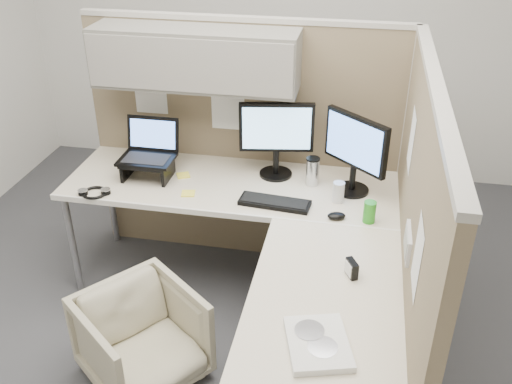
% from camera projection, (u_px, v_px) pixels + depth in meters
% --- Properties ---
extents(ground, '(4.50, 4.50, 0.00)m').
position_uv_depth(ground, '(231.00, 339.00, 3.30)').
color(ground, '#39393E').
rests_on(ground, ground).
extents(partition_back, '(2.00, 0.36, 1.63)m').
position_uv_depth(partition_back, '(223.00, 106.00, 3.49)').
color(partition_back, '#806E54').
rests_on(partition_back, ground).
extents(partition_right, '(0.07, 2.03, 1.63)m').
position_uv_depth(partition_right, '(410.00, 247.00, 2.68)').
color(partition_right, '#806E54').
rests_on(partition_right, ground).
extents(desk, '(2.00, 1.98, 0.73)m').
position_uv_depth(desk, '(256.00, 230.00, 3.04)').
color(desk, beige).
rests_on(desk, ground).
extents(office_chair, '(0.74, 0.75, 0.56)m').
position_uv_depth(office_chair, '(142.00, 335.00, 2.93)').
color(office_chair, '#B3AF8E').
rests_on(office_chair, ground).
extents(monitor_left, '(0.44, 0.20, 0.47)m').
position_uv_depth(monitor_left, '(276.00, 134.00, 3.36)').
color(monitor_left, black).
rests_on(monitor_left, desk).
extents(monitor_right, '(0.35, 0.32, 0.47)m').
position_uv_depth(monitor_right, '(355.00, 148.00, 3.19)').
color(monitor_right, black).
rests_on(monitor_right, desk).
extents(laptop_station, '(0.32, 0.28, 0.34)m').
position_uv_depth(laptop_station, '(149.00, 156.00, 3.43)').
color(laptop_station, black).
rests_on(laptop_station, desk).
extents(keyboard, '(0.41, 0.17, 0.02)m').
position_uv_depth(keyboard, '(275.00, 203.00, 3.18)').
color(keyboard, black).
rests_on(keyboard, desk).
extents(mouse, '(0.11, 0.09, 0.04)m').
position_uv_depth(mouse, '(336.00, 216.00, 3.05)').
color(mouse, black).
rests_on(mouse, desk).
extents(travel_mug, '(0.08, 0.08, 0.17)m').
position_uv_depth(travel_mug, '(313.00, 171.00, 3.35)').
color(travel_mug, silver).
rests_on(travel_mug, desk).
extents(soda_can_green, '(0.07, 0.07, 0.12)m').
position_uv_depth(soda_can_green, '(370.00, 212.00, 3.01)').
color(soda_can_green, '#268C1E').
rests_on(soda_can_green, desk).
extents(soda_can_silver, '(0.07, 0.07, 0.12)m').
position_uv_depth(soda_can_silver, '(338.00, 192.00, 3.19)').
color(soda_can_silver, silver).
rests_on(soda_can_silver, desk).
extents(sticky_note_a, '(0.09, 0.09, 0.01)m').
position_uv_depth(sticky_note_a, '(188.00, 193.00, 3.29)').
color(sticky_note_a, yellow).
rests_on(sticky_note_a, desk).
extents(sticky_note_c, '(0.10, 0.10, 0.01)m').
position_uv_depth(sticky_note_c, '(183.00, 175.00, 3.49)').
color(sticky_note_c, yellow).
rests_on(sticky_note_c, desk).
extents(headphones, '(0.18, 0.18, 0.03)m').
position_uv_depth(headphones, '(94.00, 192.00, 3.28)').
color(headphones, black).
rests_on(headphones, desk).
extents(paper_stack, '(0.31, 0.35, 0.03)m').
position_uv_depth(paper_stack, '(318.00, 343.00, 2.24)').
color(paper_stack, white).
rests_on(paper_stack, desk).
extents(desk_clock, '(0.07, 0.09, 0.08)m').
position_uv_depth(desk_clock, '(352.00, 269.00, 2.61)').
color(desk_clock, black).
rests_on(desk_clock, desk).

